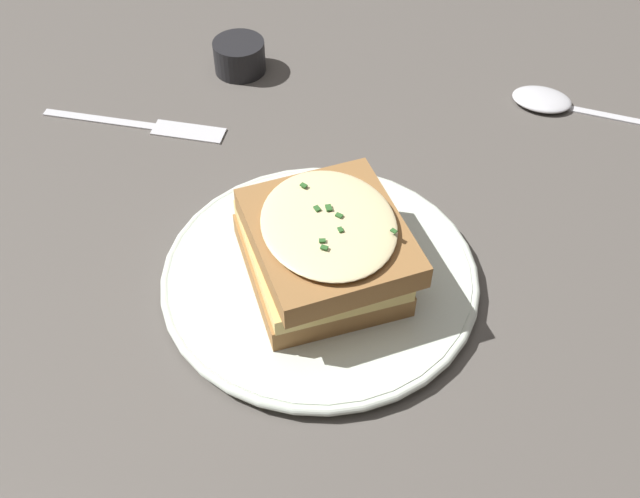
{
  "coord_description": "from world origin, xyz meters",
  "views": [
    {
      "loc": [
        -0.39,
        0.03,
        0.45
      ],
      "look_at": [
        -0.02,
        0.01,
        0.04
      ],
      "focal_mm": 42.0,
      "sensor_mm": 36.0,
      "label": 1
    }
  ],
  "objects_px": {
    "dinner_plate": "(320,276)",
    "condiment_pot": "(239,56)",
    "spoon": "(552,102)",
    "fork": "(154,126)",
    "sandwich": "(324,247)"
  },
  "relations": [
    {
      "from": "fork",
      "to": "spoon",
      "type": "height_order",
      "value": "spoon"
    },
    {
      "from": "dinner_plate",
      "to": "spoon",
      "type": "relative_size",
      "value": 1.5
    },
    {
      "from": "sandwich",
      "to": "spoon",
      "type": "bearing_deg",
      "value": -47.39
    },
    {
      "from": "condiment_pot",
      "to": "spoon",
      "type": "bearing_deg",
      "value": -103.89
    },
    {
      "from": "sandwich",
      "to": "fork",
      "type": "distance_m",
      "value": 0.25
    },
    {
      "from": "dinner_plate",
      "to": "condiment_pot",
      "type": "bearing_deg",
      "value": 13.23
    },
    {
      "from": "dinner_plate",
      "to": "fork",
      "type": "relative_size",
      "value": 1.37
    },
    {
      "from": "fork",
      "to": "condiment_pot",
      "type": "distance_m",
      "value": 0.12
    },
    {
      "from": "dinner_plate",
      "to": "condiment_pot",
      "type": "distance_m",
      "value": 0.3
    },
    {
      "from": "sandwich",
      "to": "condiment_pot",
      "type": "bearing_deg",
      "value": 13.64
    },
    {
      "from": "sandwich",
      "to": "condiment_pot",
      "type": "relative_size",
      "value": 2.87
    },
    {
      "from": "sandwich",
      "to": "condiment_pot",
      "type": "height_order",
      "value": "sandwich"
    },
    {
      "from": "sandwich",
      "to": "fork",
      "type": "xyz_separation_m",
      "value": [
        0.2,
        0.15,
        -0.04
      ]
    },
    {
      "from": "condiment_pot",
      "to": "fork",
      "type": "bearing_deg",
      "value": 138.99
    },
    {
      "from": "dinner_plate",
      "to": "spoon",
      "type": "xyz_separation_m",
      "value": [
        0.21,
        -0.24,
        -0.0
      ]
    }
  ]
}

